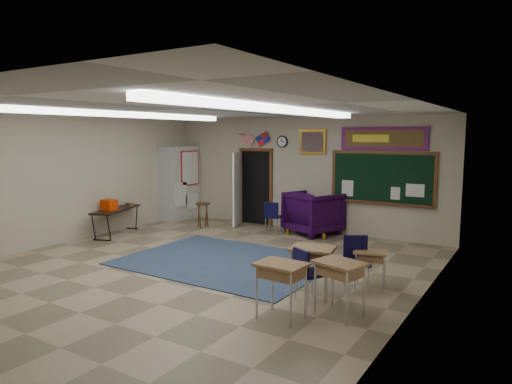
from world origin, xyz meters
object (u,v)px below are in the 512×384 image
Objects in this scene: wingback_armchair at (314,213)px; student_desk_front_right at (370,267)px; folding_table at (116,220)px; wooden_stool at (203,215)px; student_desk_front_left at (312,269)px.

wingback_armchair is 4.24m from student_desk_front_right.
folding_table is 2.53× the size of wooden_stool.
folding_table is 2.31m from wooden_stool.
wooden_stool is (1.29, 1.91, -0.02)m from folding_table.
wooden_stool is at bearing 143.55° from student_desk_front_right.
student_desk_front_left is 5.93m from wooden_stool.
student_desk_front_left is 1.25× the size of student_desk_front_right.
folding_table is at bearing 157.17° from student_desk_front_left.
student_desk_front_left is 0.46× the size of folding_table.
student_desk_front_right is at bearing -24.25° from wooden_stool.
student_desk_front_left is 6.34m from folding_table.
wingback_armchair is at bearing 105.13° from student_desk_front_left.
wooden_stool is at bearing 35.49° from folding_table.
wooden_stool is (-5.53, 2.49, -0.01)m from student_desk_front_right.
wingback_armchair is 4.65m from student_desk_front_left.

